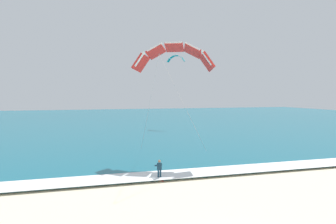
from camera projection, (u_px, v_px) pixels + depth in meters
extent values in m
cube|color=#146075|center=(103.00, 121.00, 84.04)|extent=(200.00, 120.00, 0.20)
cube|color=white|center=(166.00, 175.00, 27.60)|extent=(200.00, 3.06, 0.04)
ellipsoid|color=#E04C38|center=(159.00, 180.00, 26.74)|extent=(0.76, 1.46, 0.05)
cube|color=black|center=(159.00, 178.00, 26.97)|extent=(0.17, 0.10, 0.04)
cube|color=black|center=(160.00, 180.00, 26.51)|extent=(0.17, 0.10, 0.04)
cylinder|color=#143347|center=(158.00, 175.00, 26.67)|extent=(0.14, 0.14, 0.84)
cylinder|color=#143347|center=(160.00, 175.00, 26.77)|extent=(0.14, 0.14, 0.84)
cube|color=#143347|center=(159.00, 166.00, 26.68)|extent=(0.38, 0.28, 0.60)
sphere|color=#9E704C|center=(159.00, 161.00, 26.65)|extent=(0.22, 0.22, 0.22)
cylinder|color=#143347|center=(157.00, 166.00, 26.72)|extent=(0.21, 0.51, 0.22)
cylinder|color=#143347|center=(160.00, 165.00, 26.90)|extent=(0.21, 0.51, 0.22)
cylinder|color=black|center=(157.00, 165.00, 27.00)|extent=(0.54, 0.17, 0.04)
cube|color=#3F3F42|center=(159.00, 169.00, 26.79)|extent=(0.14, 0.11, 0.10)
cube|color=red|center=(207.00, 62.00, 33.01)|extent=(1.34, 1.99, 2.05)
cube|color=white|center=(207.00, 58.00, 32.39)|extent=(1.10, 0.70, 1.62)
cube|color=red|center=(193.00, 51.00, 33.74)|extent=(2.01, 2.19, 1.64)
cube|color=white|center=(192.00, 47.00, 33.12)|extent=(1.59, 0.96, 1.06)
cube|color=red|center=(174.00, 47.00, 34.24)|extent=(2.37, 2.20, 0.86)
cube|color=white|center=(174.00, 43.00, 33.63)|extent=(1.75, 1.07, 0.26)
cube|color=red|center=(156.00, 52.00, 34.41)|extent=(2.45, 2.02, 1.64)
cube|color=white|center=(155.00, 47.00, 33.79)|extent=(1.61, 0.99, 1.06)
cube|color=red|center=(141.00, 63.00, 34.19)|extent=(2.19, 1.69, 2.05)
cube|color=white|center=(139.00, 59.00, 33.57)|extent=(1.19, 0.74, 1.62)
cylinder|color=#B2B2B7|center=(186.00, 108.00, 30.03)|extent=(6.45, 4.88, 9.30)
cylinder|color=#B2B2B7|center=(149.00, 108.00, 30.62)|extent=(0.14, 8.00, 9.30)
cube|color=teal|center=(183.00, 59.00, 67.38)|extent=(0.94, 1.01, 0.87)
cube|color=white|center=(182.00, 59.00, 67.08)|extent=(0.49, 0.49, 0.77)
cube|color=teal|center=(180.00, 57.00, 67.76)|extent=(1.13, 1.17, 0.61)
cube|color=white|center=(179.00, 56.00, 67.46)|extent=(0.66, 0.66, 0.49)
cube|color=teal|center=(176.00, 56.00, 68.23)|extent=(1.19, 1.19, 0.20)
cube|color=white|center=(175.00, 55.00, 67.93)|extent=(0.71, 0.71, 0.10)
cube|color=teal|center=(172.00, 57.00, 68.68)|extent=(1.17, 1.13, 0.61)
cube|color=white|center=(171.00, 57.00, 68.38)|extent=(0.66, 0.67, 0.49)
cube|color=teal|center=(169.00, 60.00, 69.01)|extent=(1.01, 0.94, 0.87)
cube|color=white|center=(168.00, 60.00, 68.71)|extent=(0.49, 0.49, 0.77)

